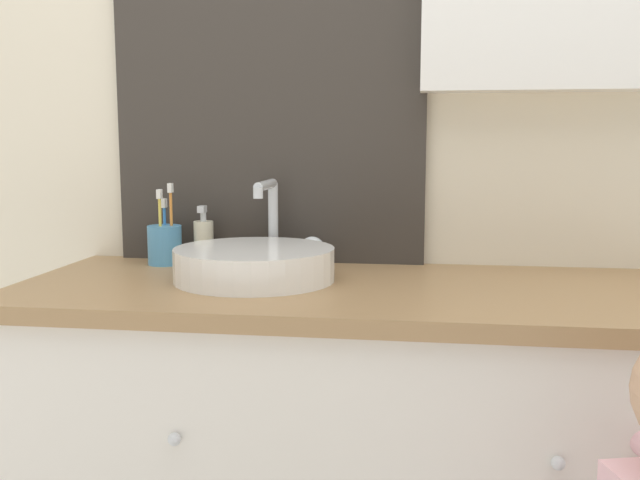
{
  "coord_description": "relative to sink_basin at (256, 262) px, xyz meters",
  "views": [
    {
      "loc": [
        0.1,
        -1.13,
        1.14
      ],
      "look_at": [
        -0.1,
        0.27,
        0.94
      ],
      "focal_mm": 40.0,
      "sensor_mm": 36.0,
      "label": 1
    }
  ],
  "objects": [
    {
      "name": "sink_basin",
      "position": [
        0.0,
        0.0,
        0.0
      ],
      "size": [
        0.34,
        0.4,
        0.21
      ],
      "color": "white",
      "rests_on": "vanity_counter"
    },
    {
      "name": "wall_back",
      "position": [
        0.27,
        0.28,
        0.41
      ],
      "size": [
        3.2,
        0.18,
        2.5
      ],
      "color": "beige",
      "rests_on": "ground_plane"
    },
    {
      "name": "soap_dispenser",
      "position": [
        -0.17,
        0.18,
        0.02
      ],
      "size": [
        0.05,
        0.05,
        0.14
      ],
      "color": "beige",
      "rests_on": "vanity_counter"
    },
    {
      "name": "toothbrush_holder",
      "position": [
        -0.26,
        0.16,
        0.01
      ],
      "size": [
        0.08,
        0.08,
        0.2
      ],
      "color": "#4C93C6",
      "rests_on": "vanity_counter"
    },
    {
      "name": "vanity_counter",
      "position": [
        0.25,
        -0.03,
        -0.46
      ],
      "size": [
        1.48,
        0.57,
        0.84
      ],
      "color": "silver",
      "rests_on": "ground_plane"
    }
  ]
}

